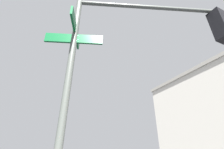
{
  "coord_description": "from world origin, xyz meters",
  "views": [
    {
      "loc": [
        -4.91,
        -7.28,
        1.69
      ],
      "look_at": [
        -6.96,
        -6.3,
        2.87
      ],
      "focal_mm": 24.63,
      "sensor_mm": 36.0,
      "label": 1
    }
  ],
  "objects": [
    {
      "name": "traffic_signal_near",
      "position": [
        -6.78,
        -5.51,
        3.65
      ],
      "size": [
        1.76,
        3.73,
        5.13
      ],
      "color": "#474C47",
      "rests_on": "ground_plane"
    }
  ]
}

